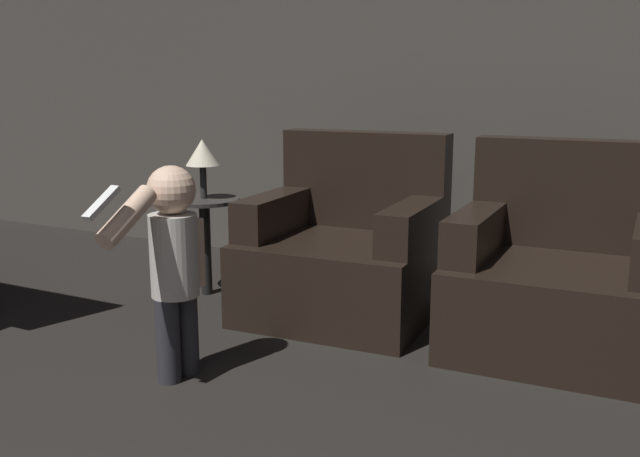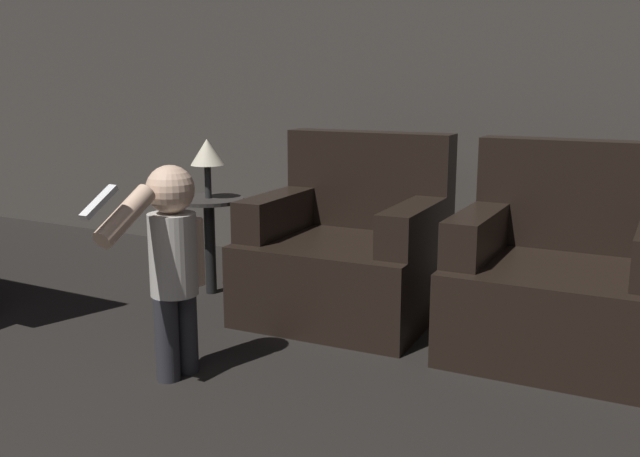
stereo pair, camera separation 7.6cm
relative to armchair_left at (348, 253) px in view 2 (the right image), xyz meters
The scene contains 6 objects.
wall_back 1.37m from the armchair_left, 70.97° to the left, with size 8.40×0.05×2.60m.
armchair_left is the anchor object (origin of this frame).
armchair_right 1.04m from the armchair_left, ahead, with size 0.91×0.84×0.90m.
person_toddler 1.09m from the armchair_left, 103.82° to the right, with size 0.19×0.59×0.85m.
side_table 0.83m from the armchair_left, behind, with size 0.38×0.38×0.54m.
lamp 0.94m from the armchair_left, behind, with size 0.18×0.18×0.32m.
Camera 2 is at (1.22, 0.47, 1.18)m, focal length 40.00 mm.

